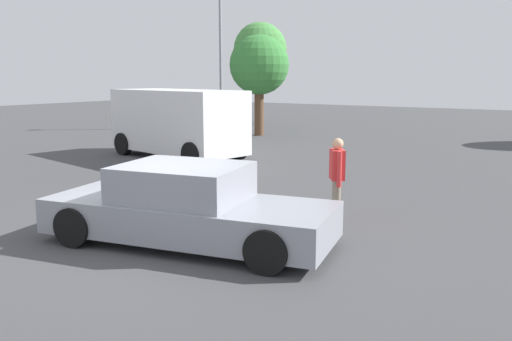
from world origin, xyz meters
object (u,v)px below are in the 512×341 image
Objects in this scene: light_post_near at (220,32)px; van_white at (178,121)px; pedestrian at (337,172)px; sedan_foreground at (187,208)px.

van_white is at bearing -61.83° from light_post_near.
pedestrian is at bearing 161.33° from van_white.
light_post_near is (-12.32, 13.01, 3.94)m from pedestrian.
pedestrian is at bearing -46.56° from light_post_near.
light_post_near reaches higher than pedestrian.
light_post_near reaches higher than van_white.
van_white reaches higher than pedestrian.
van_white is at bearing 120.38° from sedan_foreground.
sedan_foreground is 9.32m from van_white.
van_white is 10.51m from light_post_near.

